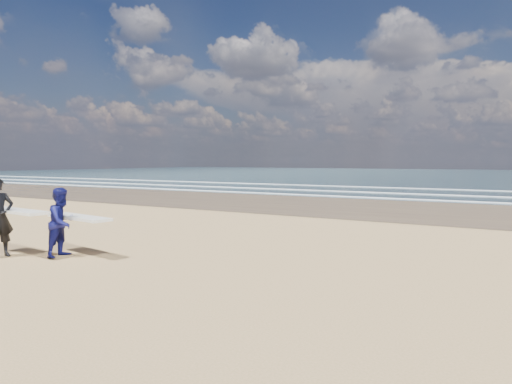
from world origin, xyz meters
The scene contains 2 objects.
surfer_near centered at (-1.18, 0.90, 1.01)m, with size 2.23×1.09×1.99m.
surfer_far centered at (0.12, 1.73, 0.87)m, with size 2.25×1.24×1.73m.
Camera 1 is at (10.01, -5.63, 2.41)m, focal length 32.00 mm.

